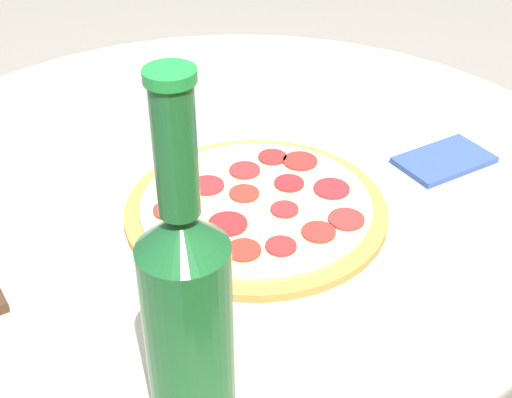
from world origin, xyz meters
name	(u,v)px	position (x,y,z in m)	size (l,w,h in m)	color
table	(236,310)	(0.00, 0.00, 0.52)	(1.01, 1.01, 0.72)	#B2A893
pizza	(256,207)	(0.01, 0.05, 0.73)	(0.31, 0.31, 0.02)	#B77F3D
beer_bottle	(187,311)	(0.22, 0.26, 0.84)	(0.07, 0.07, 0.31)	#195628
napkin	(444,160)	(-0.26, 0.11, 0.73)	(0.13, 0.08, 0.01)	#334C99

